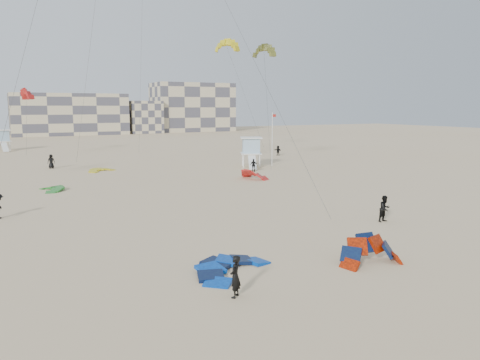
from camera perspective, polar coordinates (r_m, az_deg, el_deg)
name	(u,v)px	position (r m, az deg, el deg)	size (l,w,h in m)	color
ground	(235,290)	(21.39, -0.62, -13.26)	(320.00, 320.00, 0.00)	#CFB58A
kite_ground_blue	(231,271)	(23.66, -1.14, -11.05)	(4.15, 4.32, 0.76)	#044CC1
kite_ground_orange	(371,264)	(25.59, 15.63, -9.83)	(3.44, 2.48, 2.39)	red
kite_ground_green	(51,190)	(49.31, -22.00, -1.19)	(3.10, 3.25, 0.71)	green
kite_ground_red_far	(254,179)	(53.28, 1.69, 0.16)	(3.53, 3.28, 1.77)	red
kite_ground_yellow	(101,171)	(62.13, -16.59, 1.04)	(3.25, 3.40, 0.58)	#D8E210
kitesurfer_main	(235,276)	(20.33, -0.59, -11.67)	(0.67, 0.44, 1.85)	black
kitesurfer_b	(385,209)	(34.74, 17.23, -3.36)	(0.92, 0.71, 1.89)	black
kitesurfer_d	(254,165)	(59.06, 1.68, 1.81)	(0.95, 0.40, 1.62)	black
kitesurfer_e	(51,161)	(66.95, -22.03, 2.12)	(0.92, 0.60, 1.89)	black
kitesurfer_f	(278,150)	(79.37, 4.65, 3.61)	(1.53, 0.49, 1.65)	black
kite_fly_olive	(264,52)	(61.38, 2.94, 15.31)	(5.56, 9.90, 15.10)	olive
kite_fly_yellow	(227,47)	(78.43, -1.61, 15.93)	(10.75, 5.56, 18.26)	#D8E210
kite_fly_red	(27,95)	(84.76, -24.55, 9.41)	(4.35, 10.36, 10.58)	red
lifeguard_tower_near	(251,152)	(63.83, 1.37, 3.42)	(3.79, 6.04, 4.05)	white
lifeguard_tower_far	(2,140)	(98.06, -26.98, 4.34)	(3.09, 5.56, 3.94)	white
flagpole	(272,138)	(64.57, 3.96, 5.15)	(0.60, 0.09, 7.39)	white
condo_mid	(69,114)	(148.94, -20.12, 7.54)	(32.00, 16.00, 12.00)	beige
condo_east	(192,107)	(160.88, -5.82, 8.80)	(26.00, 14.00, 16.00)	beige
condo_fill_right	(144,117)	(151.38, -11.65, 7.53)	(10.00, 10.00, 10.00)	beige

